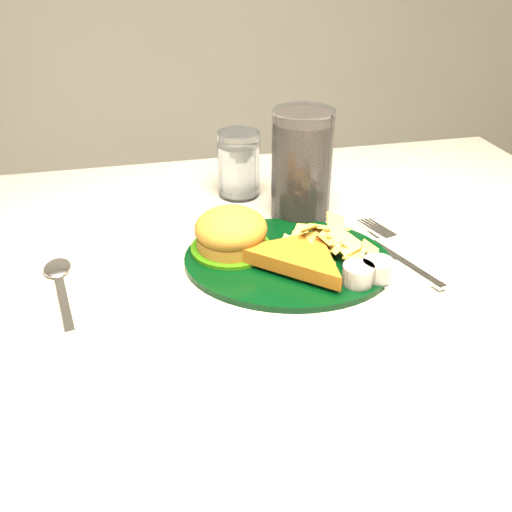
% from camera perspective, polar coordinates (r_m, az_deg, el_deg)
% --- Properties ---
extents(table, '(1.20, 0.80, 0.75)m').
position_cam_1_polar(table, '(0.96, -2.70, -21.16)').
color(table, '#A8A498').
rests_on(table, ground).
extents(dinner_plate, '(0.32, 0.29, 0.06)m').
position_cam_1_polar(dinner_plate, '(0.72, 3.23, 1.33)').
color(dinner_plate, black).
rests_on(dinner_plate, table).
extents(water_glass, '(0.08, 0.08, 0.10)m').
position_cam_1_polar(water_glass, '(0.90, -1.75, 9.16)').
color(water_glass, white).
rests_on(water_glass, table).
extents(cola_glass, '(0.10, 0.10, 0.16)m').
position_cam_1_polar(cola_glass, '(0.82, 4.59, 9.06)').
color(cola_glass, black).
rests_on(cola_glass, table).
extents(fork_napkin, '(0.17, 0.20, 0.01)m').
position_cam_1_polar(fork_napkin, '(0.75, 14.38, -0.35)').
color(fork_napkin, white).
rests_on(fork_napkin, table).
extents(spoon, '(0.07, 0.16, 0.01)m').
position_cam_1_polar(spoon, '(0.69, -18.67, -4.29)').
color(spoon, white).
rests_on(spoon, table).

